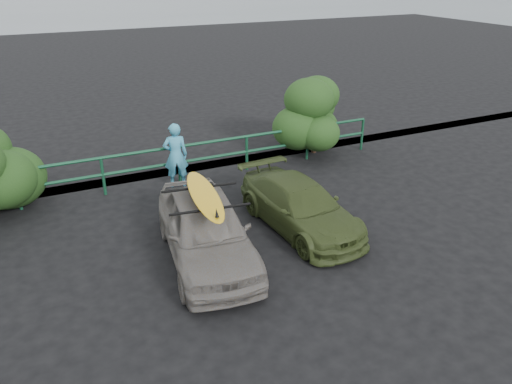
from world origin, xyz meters
The scene contains 9 objects.
ground centered at (0.00, 0.00, 0.00)m, with size 80.00×80.00×0.00m, color black.
ocean centered at (0.00, 60.00, 0.00)m, with size 200.00×200.00×0.00m, color slate.
guardrail centered at (0.00, 5.00, 0.52)m, with size 14.00×0.08×1.04m, color #14492E, non-canonical shape.
shrub_right centered at (5.00, 5.50, 1.09)m, with size 3.20×2.40×2.17m, color #25481A, non-canonical shape.
sedan centered at (0.33, 1.01, 0.66)m, with size 1.57×3.90×1.33m, color slate.
olive_vehicle centered at (2.66, 1.35, 0.53)m, with size 1.49×3.66×1.06m, color #38461F.
man centered at (0.85, 4.75, 0.87)m, with size 0.63×0.41×1.73m, color #42A3C6.
roof_rack centered at (0.33, 1.01, 1.35)m, with size 1.52×1.06×0.05m, color black, non-canonical shape.
surfboard centered at (0.33, 1.01, 1.42)m, with size 0.51×2.44×0.07m, color gold.
Camera 1 is at (-2.44, -7.19, 5.46)m, focal length 35.00 mm.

